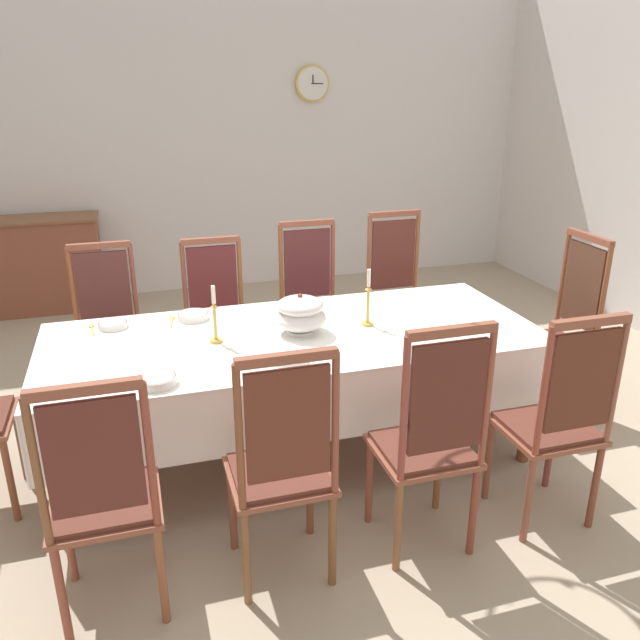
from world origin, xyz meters
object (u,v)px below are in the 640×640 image
object	(u,v)px
chair_south_b	(282,464)
candlestick_west	(215,320)
soup_tureen	(300,314)
sideboard	(24,266)
chair_south_a	(103,495)
candlestick_east	(368,303)
chair_head_east	(561,327)
bowl_near_left	(113,324)
chair_south_c	(430,437)
spoon_primary	(92,327)
chair_south_d	(557,418)
bowl_far_left	(157,380)
bowl_near_right	(193,315)
spoon_secondary	(172,319)
chair_north_b	(217,316)
bowl_far_right	(291,360)
mounted_clock	(312,84)
chair_north_c	(312,303)
chair_north_d	(398,293)
chair_north_a	(108,326)
dining_table	(295,345)

from	to	relation	value
chair_south_b	candlestick_west	xyz separation A→B (m)	(-0.13, 0.97, 0.31)
soup_tureen	sideboard	bearing A→B (deg)	120.28
chair_south_a	candlestick_east	bearing A→B (deg)	33.21
chair_head_east	bowl_near_left	world-z (taller)	chair_head_east
chair_south_c	soup_tureen	xyz separation A→B (m)	(-0.35, 0.97, 0.29)
spoon_primary	chair_south_b	bearing A→B (deg)	-66.98
chair_south_d	bowl_far_left	world-z (taller)	chair_south_d
bowl_near_right	spoon_secondary	bearing A→B (deg)	167.65
chair_north_b	spoon_primary	distance (m)	0.98
candlestick_east	bowl_far_right	xyz separation A→B (m)	(-0.56, -0.39, -0.11)
mounted_clock	candlestick_west	bearing A→B (deg)	-114.15
chair_south_a	chair_south_c	size ratio (longest dim) A/B	0.95
chair_south_a	bowl_far_right	world-z (taller)	chair_south_a
chair_north_c	chair_head_east	world-z (taller)	chair_head_east
chair_south_c	chair_north_d	size ratio (longest dim) A/B	0.98
chair_north_d	bowl_near_left	size ratio (longest dim) A/B	7.21
bowl_far_right	chair_north_c	bearing A→B (deg)	69.77
chair_north_d	chair_north_a	bearing A→B (deg)	0.15
chair_south_b	bowl_near_left	xyz separation A→B (m)	(-0.67, 1.35, 0.21)
chair_south_a	chair_north_a	world-z (taller)	chair_south_a
candlestick_west	bowl_far_left	distance (m)	0.56
chair_north_b	bowl_near_right	distance (m)	0.65
chair_north_c	soup_tureen	bearing A→B (deg)	70.36
bowl_near_right	sideboard	bearing A→B (deg)	115.08
chair_south_a	chair_north_b	distance (m)	2.06
spoon_primary	mounted_clock	bearing A→B (deg)	47.43
chair_head_east	bowl_near_left	xyz separation A→B (m)	(-2.75, 0.39, 0.19)
chair_south_d	candlestick_east	xyz separation A→B (m)	(-0.62, 0.97, 0.32)
chair_north_a	bowl_near_right	size ratio (longest dim) A/B	5.97
chair_north_b	bowl_near_right	world-z (taller)	chair_north_b
chair_south_a	chair_north_a	size ratio (longest dim) A/B	1.01
chair_south_d	sideboard	xyz separation A→B (m)	(-2.88, 4.16, -0.14)
chair_south_d	bowl_far_right	world-z (taller)	chair_south_d
chair_south_a	chair_north_c	world-z (taller)	chair_north_c
chair_south_b	candlestick_west	size ratio (longest dim) A/B	3.62
dining_table	bowl_near_right	world-z (taller)	bowl_near_right
bowl_far_right	chair_south_b	bearing A→B (deg)	-108.18
chair_north_c	soup_tureen	world-z (taller)	chair_north_c
soup_tureen	bowl_far_left	size ratio (longest dim) A/B	1.55
chair_head_east	candlestick_west	world-z (taller)	chair_head_east
mounted_clock	chair_south_b	bearing A→B (deg)	-107.77
chair_north_c	bowl_near_right	world-z (taller)	chair_north_c
soup_tureen	bowl_near_left	bearing A→B (deg)	159.09
chair_north_b	chair_head_east	distance (m)	2.30
chair_south_c	bowl_near_left	size ratio (longest dim) A/B	7.08
candlestick_east	sideboard	xyz separation A→B (m)	(-2.27, 3.19, -0.46)
dining_table	chair_south_a	world-z (taller)	chair_south_a
chair_north_c	dining_table	bearing A→B (deg)	68.49
bowl_far_left	chair_south_c	bearing A→B (deg)	-24.60
chair_north_a	bowl_near_left	world-z (taller)	chair_north_a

